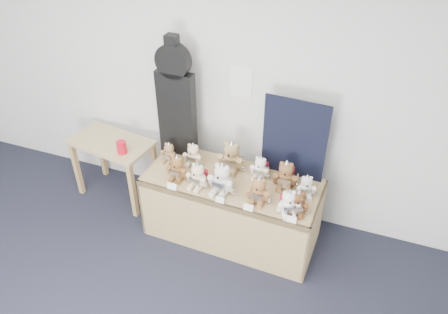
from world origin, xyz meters
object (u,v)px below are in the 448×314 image
at_px(teddy_back_end, 306,187).
at_px(teddy_back_centre_right, 260,168).
at_px(side_table, 113,151).
at_px(guitar_case, 176,99).
at_px(red_cup, 122,147).
at_px(teddy_front_left, 198,176).
at_px(teddy_front_far_right, 289,203).
at_px(display_table, 229,197).
at_px(teddy_back_far_left, 169,153).
at_px(teddy_back_right, 286,176).
at_px(teddy_front_centre, 222,179).
at_px(teddy_front_end, 298,203).
at_px(teddy_back_centre_left, 231,157).
at_px(teddy_front_far_left, 177,168).
at_px(teddy_back_left, 193,155).
at_px(teddy_front_right, 258,191).

bearing_deg(teddy_back_end, teddy_back_centre_right, 149.04).
bearing_deg(side_table, guitar_case, 17.24).
relative_size(guitar_case, red_cup, 9.30).
relative_size(teddy_front_left, teddy_front_far_right, 1.03).
bearing_deg(display_table, teddy_front_far_right, -14.81).
bearing_deg(teddy_back_far_left, teddy_back_right, 10.15).
height_order(teddy_front_centre, teddy_front_end, teddy_front_centre).
relative_size(guitar_case, teddy_back_centre_left, 3.57).
height_order(guitar_case, teddy_front_far_left, guitar_case).
bearing_deg(teddy_back_left, side_table, 177.40).
bearing_deg(teddy_front_left, teddy_back_right, 27.56).
relative_size(display_table, teddy_front_far_left, 6.13).
height_order(teddy_front_left, teddy_back_centre_right, teddy_front_left).
relative_size(teddy_front_far_left, teddy_back_left, 1.06).
height_order(display_table, teddy_back_end, teddy_back_end).
height_order(display_table, teddy_back_far_left, teddy_back_far_left).
bearing_deg(teddy_front_centre, red_cup, 178.03).
relative_size(guitar_case, teddy_front_far_right, 4.54).
distance_m(guitar_case, teddy_front_left, 0.76).
bearing_deg(teddy_front_far_left, guitar_case, 111.77).
xyz_separation_m(red_cup, teddy_front_left, (0.89, -0.18, 0.02)).
bearing_deg(teddy_back_centre_left, red_cup, -171.39).
distance_m(guitar_case, teddy_front_centre, 0.88).
bearing_deg(guitar_case, teddy_front_far_right, -19.30).
relative_size(teddy_front_far_left, teddy_back_centre_right, 1.10).
distance_m(teddy_front_end, teddy_back_far_left, 1.36).
bearing_deg(teddy_front_centre, teddy_back_end, 23.34).
height_order(teddy_front_far_left, teddy_front_left, teddy_front_left).
distance_m(side_table, teddy_front_end, 2.07).
height_order(teddy_front_far_left, teddy_front_centre, teddy_front_centre).
bearing_deg(display_table, teddy_front_left, -155.40).
xyz_separation_m(guitar_case, teddy_front_centre, (0.62, -0.43, -0.46)).
distance_m(teddy_front_far_right, teddy_back_right, 0.35).
xyz_separation_m(side_table, teddy_back_right, (1.85, -0.05, 0.22)).
relative_size(teddy_front_left, teddy_front_end, 1.08).
xyz_separation_m(teddy_front_far_left, teddy_back_far_left, (-0.19, 0.21, -0.02)).
relative_size(teddy_back_centre_left, teddy_back_right, 1.12).
bearing_deg(teddy_front_end, red_cup, 162.68).
bearing_deg(teddy_front_right, teddy_back_centre_left, 135.98).
bearing_deg(teddy_front_far_right, side_table, 145.13).
bearing_deg(teddy_back_far_left, display_table, -2.61).
bearing_deg(teddy_back_left, red_cup, -172.05).
relative_size(teddy_front_right, teddy_back_right, 0.94).
relative_size(side_table, guitar_case, 0.75).
bearing_deg(teddy_front_end, teddy_front_far_right, -166.31).
bearing_deg(teddy_front_centre, side_table, 173.66).
bearing_deg(teddy_back_left, teddy_front_far_left, -101.26).
distance_m(display_table, teddy_back_right, 0.56).
xyz_separation_m(guitar_case, teddy_back_centre_left, (0.58, -0.09, -0.45)).
bearing_deg(teddy_front_right, teddy_back_left, 157.20).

